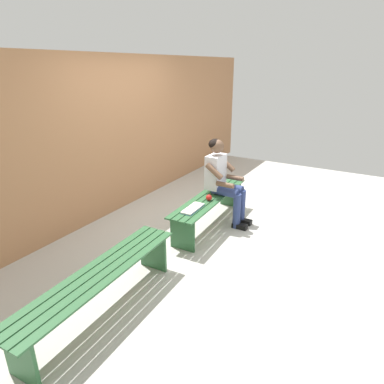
{
  "coord_description": "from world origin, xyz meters",
  "views": [
    {
      "loc": [
        4.04,
        2.07,
        2.25
      ],
      "look_at": [
        0.78,
        0.15,
        0.81
      ],
      "focal_mm": 31.27,
      "sensor_mm": 36.0,
      "label": 1
    }
  ],
  "objects_px": {
    "person_seated": "(223,178)",
    "apple": "(209,198)",
    "book_open": "(193,209)",
    "bench_near": "(210,203)",
    "bench_far": "(100,281)"
  },
  "relations": [
    {
      "from": "bench_near",
      "to": "person_seated",
      "type": "relative_size",
      "value": 1.5
    },
    {
      "from": "person_seated",
      "to": "apple",
      "type": "relative_size",
      "value": 14.44
    },
    {
      "from": "bench_near",
      "to": "bench_far",
      "type": "bearing_deg",
      "value": -0.0
    },
    {
      "from": "person_seated",
      "to": "bench_near",
      "type": "bearing_deg",
      "value": -26.27
    },
    {
      "from": "apple",
      "to": "bench_near",
      "type": "bearing_deg",
      "value": -158.5
    },
    {
      "from": "bench_far",
      "to": "apple",
      "type": "xyz_separation_m",
      "value": [
        -2.06,
        0.06,
        0.15
      ]
    },
    {
      "from": "apple",
      "to": "book_open",
      "type": "xyz_separation_m",
      "value": [
        0.38,
        -0.04,
        -0.03
      ]
    },
    {
      "from": "person_seated",
      "to": "book_open",
      "type": "distance_m",
      "value": 0.78
    },
    {
      "from": "bench_near",
      "to": "bench_far",
      "type": "xyz_separation_m",
      "value": [
        2.22,
        -0.0,
        0.0
      ]
    },
    {
      "from": "bench_near",
      "to": "person_seated",
      "type": "distance_m",
      "value": 0.41
    },
    {
      "from": "person_seated",
      "to": "apple",
      "type": "bearing_deg",
      "value": -6.51
    },
    {
      "from": "bench_far",
      "to": "book_open",
      "type": "relative_size",
      "value": 4.73
    },
    {
      "from": "bench_far",
      "to": "apple",
      "type": "height_order",
      "value": "apple"
    },
    {
      "from": "apple",
      "to": "book_open",
      "type": "relative_size",
      "value": 0.21
    },
    {
      "from": "bench_near",
      "to": "bench_far",
      "type": "relative_size",
      "value": 0.96
    }
  ]
}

